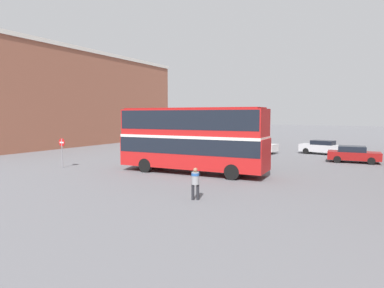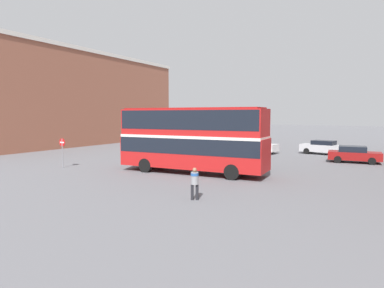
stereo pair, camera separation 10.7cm
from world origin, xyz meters
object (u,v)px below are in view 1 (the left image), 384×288
object	(u,v)px
no_entry_sign	(62,148)
double_decker_bus	(192,136)
parked_car_kerb_far	(322,147)
parked_car_side_street	(353,154)
pedestrian_foreground	(195,180)
parked_car_kerb_near	(257,146)

from	to	relation	value
no_entry_sign	double_decker_bus	bearing A→B (deg)	15.62
double_decker_bus	no_entry_sign	bearing A→B (deg)	-167.46
double_decker_bus	parked_car_kerb_far	distance (m)	18.33
parked_car_kerb_far	parked_car_side_street	world-z (taller)	parked_car_kerb_far
double_decker_bus	parked_car_kerb_far	size ratio (longest dim) A/B	2.40
pedestrian_foreground	parked_car_kerb_near	xyz separation A→B (m)	(-4.06, 21.59, -0.16)
parked_car_side_street	double_decker_bus	bearing A→B (deg)	-134.90
double_decker_bus	pedestrian_foreground	size ratio (longest dim) A/B	6.78
double_decker_bus	parked_car_side_street	distance (m)	15.44
parked_car_kerb_near	parked_car_kerb_far	xyz separation A→B (m)	(6.45, 2.22, -0.06)
pedestrian_foreground	parked_car_kerb_far	distance (m)	23.93
pedestrian_foreground	parked_car_side_street	bearing A→B (deg)	-48.03
pedestrian_foreground	parked_car_kerb_near	size ratio (longest dim) A/B	0.34
pedestrian_foreground	no_entry_sign	distance (m)	14.67
parked_car_kerb_near	parked_car_kerb_far	size ratio (longest dim) A/B	1.03
double_decker_bus	parked_car_kerb_near	world-z (taller)	double_decker_bus
double_decker_bus	parked_car_kerb_far	world-z (taller)	double_decker_bus
pedestrian_foreground	parked_car_side_street	xyz separation A→B (m)	(5.85, 18.50, -0.24)
no_entry_sign	parked_car_side_street	bearing A→B (deg)	36.22
pedestrian_foreground	no_entry_sign	xyz separation A→B (m)	(-14.14, 3.86, 0.60)
parked_car_side_street	parked_car_kerb_near	bearing A→B (deg)	157.45
parked_car_kerb_far	pedestrian_foreground	bearing A→B (deg)	94.53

